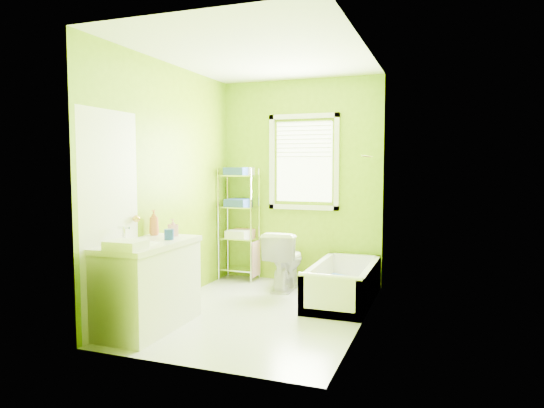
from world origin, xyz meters
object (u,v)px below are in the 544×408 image
(bathtub, at_px, (342,290))
(toilet, at_px, (285,260))
(vanity, at_px, (148,282))
(wire_shelf_unit, at_px, (240,212))

(bathtub, height_order, toilet, toilet)
(vanity, xyz_separation_m, wire_shelf_unit, (0.02, 2.08, 0.47))
(toilet, xyz_separation_m, vanity, (-0.73, -1.81, 0.07))
(toilet, relative_size, wire_shelf_unit, 0.48)
(vanity, height_order, wire_shelf_unit, wire_shelf_unit)
(toilet, relative_size, vanity, 0.67)
(bathtub, distance_m, wire_shelf_unit, 1.80)
(bathtub, distance_m, vanity, 2.12)
(bathtub, xyz_separation_m, wire_shelf_unit, (-1.50, 0.63, 0.76))
(toilet, distance_m, wire_shelf_unit, 0.93)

